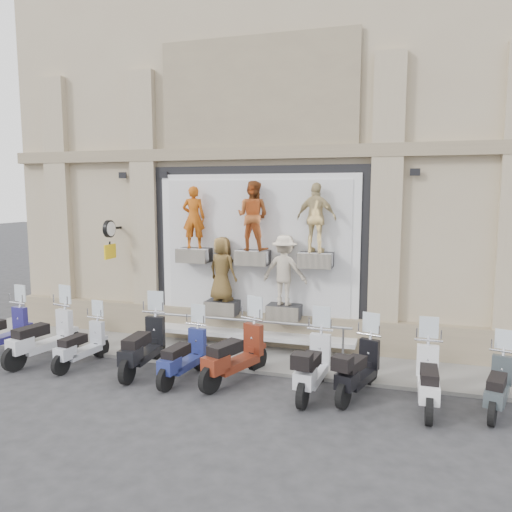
% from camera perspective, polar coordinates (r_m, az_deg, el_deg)
% --- Properties ---
extents(ground, '(90.00, 90.00, 0.00)m').
position_cam_1_polar(ground, '(10.37, -4.77, -14.86)').
color(ground, '#2A2A2C').
rests_on(ground, ground).
extents(sidewalk, '(16.00, 2.20, 0.08)m').
position_cam_1_polar(sidewalk, '(12.21, -1.06, -11.16)').
color(sidewalk, gray).
rests_on(sidewalk, ground).
extents(building, '(14.00, 8.60, 12.00)m').
position_cam_1_polar(building, '(16.44, 4.35, 14.62)').
color(building, tan).
rests_on(building, ground).
extents(shop_vitrine, '(5.60, 0.83, 4.30)m').
position_cam_1_polar(shop_vitrine, '(12.26, 0.28, 0.16)').
color(shop_vitrine, black).
rests_on(shop_vitrine, ground).
extents(guard_rail, '(5.06, 0.10, 0.93)m').
position_cam_1_polar(guard_rail, '(11.99, -1.22, -9.37)').
color(guard_rail, '#9EA0A5').
rests_on(guard_rail, ground).
extents(clock_sign_bracket, '(0.10, 0.80, 1.02)m').
position_cam_1_polar(clock_sign_bracket, '(13.66, -16.36, 2.38)').
color(clock_sign_bracket, black).
rests_on(clock_sign_bracket, ground).
extents(scooter_b, '(1.02, 2.16, 1.69)m').
position_cam_1_polar(scooter_b, '(12.62, -23.24, -7.34)').
color(scooter_b, '#BBBCC1').
rests_on(scooter_b, ground).
extents(scooter_c, '(0.71, 1.77, 1.40)m').
position_cam_1_polar(scooter_c, '(12.02, -19.37, -8.58)').
color(scooter_c, '#AAAEB8').
rests_on(scooter_c, ground).
extents(scooter_d, '(0.72, 2.08, 1.67)m').
position_cam_1_polar(scooter_d, '(11.25, -12.80, -8.74)').
color(scooter_d, black).
rests_on(scooter_d, ground).
extents(scooter_e, '(0.77, 1.89, 1.49)m').
position_cam_1_polar(scooter_e, '(10.63, -8.29, -10.07)').
color(scooter_e, navy).
rests_on(scooter_e, ground).
extents(scooter_f, '(1.29, 2.17, 1.69)m').
position_cam_1_polar(scooter_f, '(10.40, -2.44, -9.81)').
color(scooter_f, maroon).
rests_on(scooter_f, ground).
extents(scooter_g, '(0.72, 2.01, 1.61)m').
position_cam_1_polar(scooter_g, '(9.87, 6.54, -11.08)').
color(scooter_g, silver).
rests_on(scooter_g, ground).
extents(scooter_h, '(1.06, 1.95, 1.52)m').
position_cam_1_polar(scooter_h, '(9.93, 11.65, -11.34)').
color(scooter_h, black).
rests_on(scooter_h, ground).
extents(scooter_i, '(0.56, 1.91, 1.55)m').
position_cam_1_polar(scooter_i, '(9.74, 19.14, -11.87)').
color(scooter_i, white).
rests_on(scooter_i, ground).
extents(scooter_j, '(0.93, 1.78, 1.39)m').
position_cam_1_polar(scooter_j, '(10.05, 26.00, -12.11)').
color(scooter_j, '#333A3E').
rests_on(scooter_j, ground).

